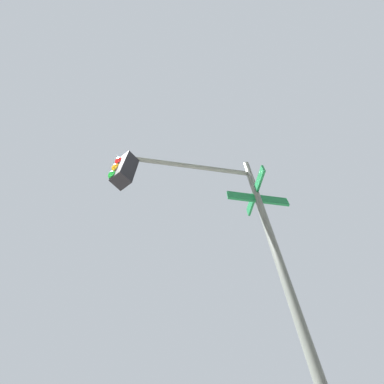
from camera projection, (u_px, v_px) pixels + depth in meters
The scene contains 1 object.
traffic_signal_near at pixel (200, 215), 4.17m from camera, with size 2.23×2.36×6.47m.
Camera 1 is at (-7.60, -4.57, 1.34)m, focal length 25.44 mm.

